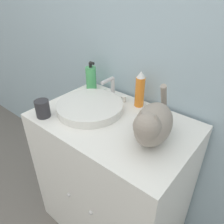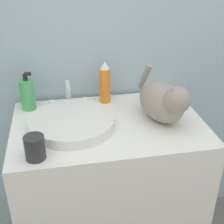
{
  "view_description": "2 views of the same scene",
  "coord_description": "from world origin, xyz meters",
  "px_view_note": "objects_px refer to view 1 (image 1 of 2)",
  "views": [
    {
      "loc": [
        0.6,
        -0.45,
        1.51
      ],
      "look_at": [
        0.04,
        0.22,
        0.96
      ],
      "focal_mm": 35.0,
      "sensor_mm": 36.0,
      "label": 1
    },
    {
      "loc": [
        -0.21,
        -0.9,
        1.57
      ],
      "look_at": [
        0.01,
        0.23,
        0.95
      ],
      "focal_mm": 50.0,
      "sensor_mm": 36.0,
      "label": 2
    }
  ],
  "objects_px": {
    "soap_bottle": "(91,78)",
    "spray_bottle": "(140,90)",
    "cat": "(153,124)",
    "cup": "(43,109)"
  },
  "relations": [
    {
      "from": "cat",
      "to": "cup",
      "type": "height_order",
      "value": "cat"
    },
    {
      "from": "cat",
      "to": "cup",
      "type": "xyz_separation_m",
      "value": [
        -0.55,
        -0.18,
        -0.05
      ]
    },
    {
      "from": "soap_bottle",
      "to": "spray_bottle",
      "type": "xyz_separation_m",
      "value": [
        0.37,
        0.01,
        0.03
      ]
    },
    {
      "from": "soap_bottle",
      "to": "spray_bottle",
      "type": "relative_size",
      "value": 0.89
    },
    {
      "from": "spray_bottle",
      "to": "cup",
      "type": "height_order",
      "value": "spray_bottle"
    },
    {
      "from": "cup",
      "to": "spray_bottle",
      "type": "bearing_deg",
      "value": 51.75
    },
    {
      "from": "soap_bottle",
      "to": "cat",
      "type": "bearing_deg",
      "value": -20.86
    },
    {
      "from": "spray_bottle",
      "to": "cup",
      "type": "bearing_deg",
      "value": -128.25
    },
    {
      "from": "soap_bottle",
      "to": "spray_bottle",
      "type": "height_order",
      "value": "spray_bottle"
    },
    {
      "from": "spray_bottle",
      "to": "cat",
      "type": "bearing_deg",
      "value": -46.72
    }
  ]
}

